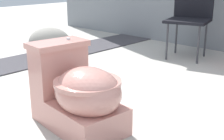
% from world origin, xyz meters
% --- Properties ---
extents(ground_plane, '(14.00, 14.00, 0.00)m').
position_xyz_m(ground_plane, '(0.00, 0.00, 0.00)').
color(ground_plane, '#B7B2A8').
extents(gravel_strip, '(0.56, 8.00, 0.01)m').
position_xyz_m(gravel_strip, '(-1.39, 0.50, 0.01)').
color(gravel_strip, '#423F44').
rests_on(gravel_strip, ground).
extents(toilet, '(0.67, 0.44, 0.52)m').
position_xyz_m(toilet, '(0.18, -0.09, 0.22)').
color(toilet, tan).
rests_on(toilet, ground).
extents(folding_chair_left, '(0.54, 0.54, 0.83)m').
position_xyz_m(folding_chair_left, '(-0.23, 1.93, 0.51)').
color(folding_chair_left, black).
rests_on(folding_chair_left, ground).
extents(boulder_near, '(0.61, 0.56, 0.34)m').
position_xyz_m(boulder_near, '(-1.35, 0.82, 0.17)').
color(boulder_near, gray).
rests_on(boulder_near, ground).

